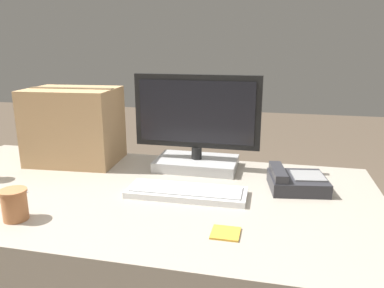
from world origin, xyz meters
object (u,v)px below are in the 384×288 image
Objects in this scene: keyboard at (186,192)px; cardboard_box at (74,126)px; spoon at (12,192)px; desk_phone at (296,181)px; paper_cup_right at (15,205)px; sticky_note_pad at (226,233)px; monitor at (197,132)px.

cardboard_box is at bearing 153.48° from keyboard.
cardboard_box reaches higher than spoon.
desk_phone is at bearing -7.53° from cardboard_box.
sticky_note_pad is (0.64, 0.05, -0.05)m from paper_cup_right.
paper_cup_right is at bearing -78.37° from cardboard_box.
paper_cup_right reaches higher than sticky_note_pad.
monitor is 3.32× the size of spoon.
monitor is at bearing 110.31° from sticky_note_pad.
paper_cup_right is at bearing -148.59° from keyboard.
monitor is 1.32× the size of cardboard_box.
paper_cup_right reaches higher than spoon.
desk_phone is at bearing 27.90° from paper_cup_right.
monitor is at bearing 2.42° from cardboard_box.
sticky_note_pad is (-0.21, -0.40, -0.03)m from desk_phone.
desk_phone is (0.38, 0.15, 0.02)m from keyboard.
desk_phone is 2.82× the size of sticky_note_pad.
cardboard_box reaches higher than sticky_note_pad.
keyboard is 1.87× the size of desk_phone.
keyboard is at bearing 125.50° from sticky_note_pad.
monitor is 1.24× the size of keyboard.
spoon is at bearing 170.64° from sticky_note_pad.
monitor reaches higher than keyboard.
desk_phone is 0.57× the size of cardboard_box.
keyboard is 1.06× the size of cardboard_box.
desk_phone reaches higher than keyboard.
monitor reaches higher than cardboard_box.
spoon is (-0.60, -0.42, -0.16)m from monitor.
monitor is 0.75m from paper_cup_right.
spoon is (-1.01, -0.27, -0.03)m from desk_phone.
paper_cup_right is 0.61× the size of spoon.
cardboard_box is at bearing 101.63° from paper_cup_right.
spoon is (-0.16, 0.18, -0.05)m from paper_cup_right.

